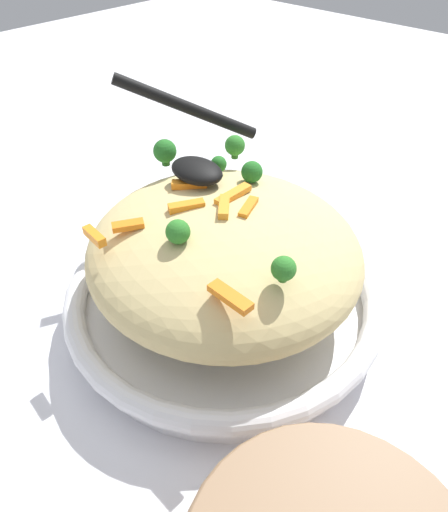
# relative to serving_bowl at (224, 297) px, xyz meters

# --- Properties ---
(ground_plane) EXTENTS (2.40, 2.40, 0.00)m
(ground_plane) POSITION_rel_serving_bowl_xyz_m (0.00, 0.00, -0.03)
(ground_plane) COLOR silver
(serving_bowl) EXTENTS (0.31, 0.31, 0.05)m
(serving_bowl) POSITION_rel_serving_bowl_xyz_m (0.00, 0.00, 0.00)
(serving_bowl) COLOR silver
(serving_bowl) RESTS_ON ground_plane
(pasta_mound) EXTENTS (0.26, 0.25, 0.09)m
(pasta_mound) POSITION_rel_serving_bowl_xyz_m (0.00, 0.00, 0.06)
(pasta_mound) COLOR #D1BA7A
(pasta_mound) RESTS_ON serving_bowl
(carrot_piece_0) EXTENTS (0.03, 0.03, 0.01)m
(carrot_piece_0) POSITION_rel_serving_bowl_xyz_m (-0.00, -0.00, 0.11)
(carrot_piece_0) COLOR orange
(carrot_piece_0) RESTS_ON pasta_mound
(carrot_piece_1) EXTENTS (0.02, 0.03, 0.01)m
(carrot_piece_1) POSITION_rel_serving_bowl_xyz_m (0.01, 0.02, 0.11)
(carrot_piece_1) COLOR orange
(carrot_piece_1) RESTS_ON pasta_mound
(carrot_piece_2) EXTENTS (0.04, 0.01, 0.01)m
(carrot_piece_2) POSITION_rel_serving_bowl_xyz_m (0.07, -0.07, 0.10)
(carrot_piece_2) COLOR orange
(carrot_piece_2) RESTS_ON pasta_mound
(carrot_piece_3) EXTENTS (0.01, 0.04, 0.01)m
(carrot_piece_3) POSITION_rel_serving_bowl_xyz_m (-0.01, 0.02, 0.11)
(carrot_piece_3) COLOR orange
(carrot_piece_3) RESTS_ON pasta_mound
(carrot_piece_4) EXTENTS (0.03, 0.03, 0.01)m
(carrot_piece_4) POSITION_rel_serving_bowl_xyz_m (-0.05, 0.01, 0.11)
(carrot_piece_4) COLOR orange
(carrot_piece_4) RESTS_ON pasta_mound
(carrot_piece_5) EXTENTS (0.02, 0.03, 0.01)m
(carrot_piece_5) POSITION_rel_serving_bowl_xyz_m (-0.03, -0.02, 0.11)
(carrot_piece_5) COLOR orange
(carrot_piece_5) RESTS_ON pasta_mound
(carrot_piece_6) EXTENTS (0.02, 0.03, 0.01)m
(carrot_piece_6) POSITION_rel_serving_bowl_xyz_m (-0.05, -0.07, 0.10)
(carrot_piece_6) COLOR orange
(carrot_piece_6) RESTS_ON pasta_mound
(carrot_piece_7) EXTENTS (0.03, 0.01, 0.01)m
(carrot_piece_7) POSITION_rel_serving_bowl_xyz_m (-0.06, -0.10, 0.10)
(carrot_piece_7) COLOR orange
(carrot_piece_7) RESTS_ON pasta_mound
(broccoli_floret_0) EXTENTS (0.02, 0.02, 0.02)m
(broccoli_floret_0) POSITION_rel_serving_bowl_xyz_m (0.09, -0.03, 0.11)
(broccoli_floret_0) COLOR #296820
(broccoli_floret_0) RESTS_ON pasta_mound
(broccoli_floret_1) EXTENTS (0.02, 0.02, 0.02)m
(broccoli_floret_1) POSITION_rel_serving_bowl_xyz_m (-0.02, 0.06, 0.11)
(broccoli_floret_1) COLOR #205B1C
(broccoli_floret_1) RESTS_ON pasta_mound
(broccoli_floret_2) EXTENTS (0.02, 0.02, 0.02)m
(broccoli_floret_2) POSITION_rel_serving_bowl_xyz_m (-0.06, 0.05, 0.11)
(broccoli_floret_2) COLOR #205B1C
(broccoli_floret_2) RESTS_ON pasta_mound
(broccoli_floret_3) EXTENTS (0.02, 0.02, 0.02)m
(broccoli_floret_3) POSITION_rel_serving_bowl_xyz_m (0.00, -0.05, 0.11)
(broccoli_floret_3) COLOR #296820
(broccoli_floret_3) RESTS_ON pasta_mound
(broccoli_floret_4) EXTENTS (0.02, 0.02, 0.02)m
(broccoli_floret_4) POSITION_rel_serving_bowl_xyz_m (-0.07, 0.09, 0.11)
(broccoli_floret_4) COLOR #296820
(broccoli_floret_4) RESTS_ON pasta_mound
(broccoli_floret_5) EXTENTS (0.02, 0.02, 0.03)m
(broccoli_floret_5) POSITION_rel_serving_bowl_xyz_m (-0.11, 0.03, 0.11)
(broccoli_floret_5) COLOR #205B1C
(broccoli_floret_5) RESTS_ON pasta_mound
(serving_spoon) EXTENTS (0.13, 0.12, 0.08)m
(serving_spoon) POSITION_rel_serving_bowl_xyz_m (-0.07, 0.04, 0.13)
(serving_spoon) COLOR black
(serving_spoon) RESTS_ON pasta_mound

